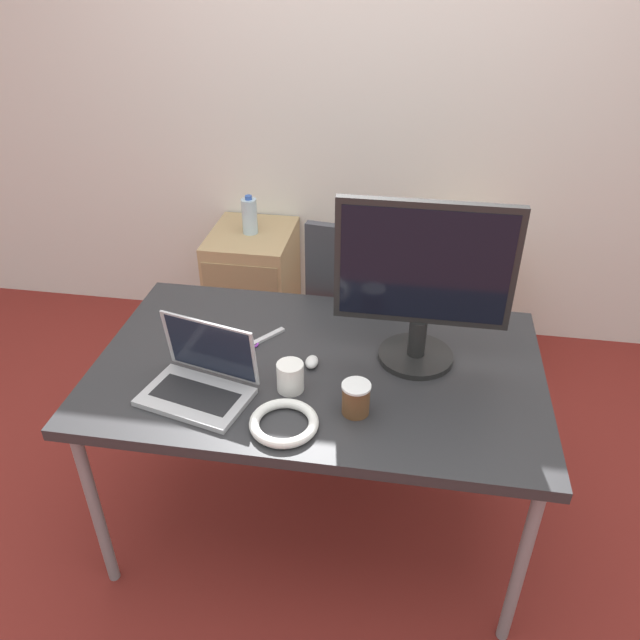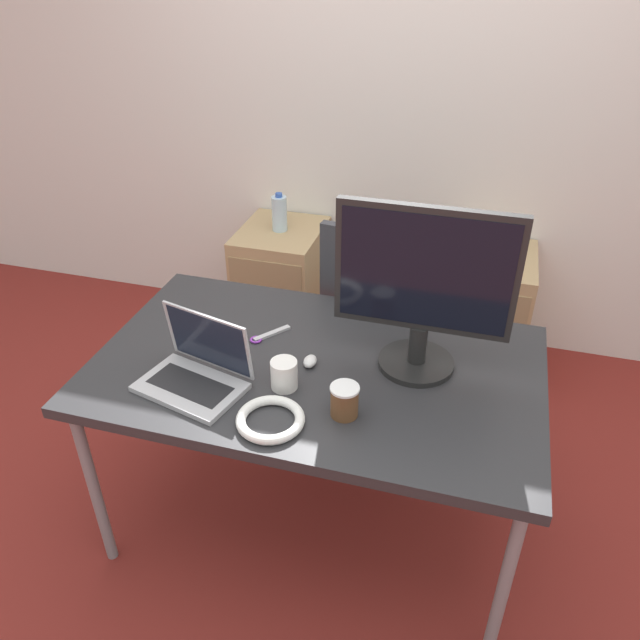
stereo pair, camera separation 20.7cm
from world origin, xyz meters
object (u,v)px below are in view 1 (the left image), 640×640
office_chair (366,343)px  coffee_cup_brown (356,398)px  water_bottle (250,216)px  laptop_center (200,380)px  cable_coil (284,423)px  cabinet_left (254,286)px  cabinet_right (456,303)px  monitor (423,282)px  mouse (312,362)px  coffee_cup_white (290,377)px

office_chair → coffee_cup_brown: office_chair is taller
water_bottle → coffee_cup_brown: (0.72, -1.47, 0.08)m
office_chair → laptop_center: size_ratio=2.79×
cable_coil → cabinet_left: bearing=108.3°
cable_coil → cabinet_right: bearing=69.4°
water_bottle → cable_coil: bearing=-71.7°
monitor → mouse: size_ratio=8.68×
cabinet_left → monitor: monitor is taller
laptop_center → coffee_cup_brown: size_ratio=3.56×
cabinet_right → coffee_cup_white: (-0.60, -1.39, 0.49)m
laptop_center → monitor: bearing=23.7°
coffee_cup_brown → coffee_cup_white: bearing=160.6°
water_bottle → monitor: (0.89, -1.16, 0.32)m
office_chair → water_bottle: office_chair is taller
water_bottle → monitor: size_ratio=0.36×
laptop_center → coffee_cup_brown: bearing=-1.9°
cabinet_left → cable_coil: cable_coil is taller
coffee_cup_brown → monitor: bearing=61.0°
coffee_cup_brown → office_chair: bearing=92.9°
cabinet_left → cabinet_right: bearing=0.0°
cabinet_left → mouse: size_ratio=9.83×
cabinet_right → laptop_center: laptop_center is taller
water_bottle → monitor: 1.49m
coffee_cup_brown → cable_coil: coffee_cup_brown is taller
laptop_center → mouse: bearing=31.0°
coffee_cup_brown → cable_coil: size_ratio=0.51×
mouse → cable_coil: mouse is taller
office_chair → mouse: (-0.13, -0.72, 0.40)m
office_chair → monitor: (0.22, -0.62, 0.69)m
mouse → cable_coil: 0.31m
cabinet_right → cable_coil: cable_coil is taller
monitor → coffee_cup_white: (-0.39, -0.23, -0.25)m
cabinet_left → laptop_center: laptop_center is taller
office_chair → water_bottle: (-0.67, 0.54, 0.36)m
cabinet_right → office_chair: bearing=-128.9°
water_bottle → monitor: bearing=-52.4°
office_chair → coffee_cup_white: 0.97m
office_chair → monitor: 0.95m
coffee_cup_brown → cabinet_right: bearing=75.2°
office_chair → cabinet_left: size_ratio=1.61×
cabinet_right → coffee_cup_brown: bearing=-104.8°
cabinet_left → coffee_cup_brown: size_ratio=6.17×
laptop_center → monitor: size_ratio=0.65×
water_bottle → coffee_cup_brown: bearing=-63.8°
mouse → office_chair: bearing=80.0°
laptop_center → mouse: (0.32, 0.19, -0.03)m
laptop_center → coffee_cup_white: laptop_center is taller
monitor → coffee_cup_brown: bearing=-119.0°
cabinet_right → coffee_cup_white: coffee_cup_white is taller
office_chair → laptop_center: 1.10m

